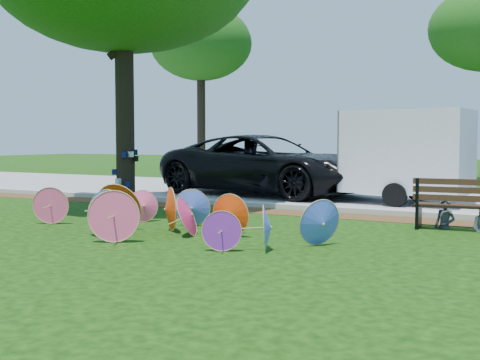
% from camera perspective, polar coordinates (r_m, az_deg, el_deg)
% --- Properties ---
extents(ground, '(90.00, 90.00, 0.00)m').
position_cam_1_polar(ground, '(10.00, -7.97, -5.75)').
color(ground, black).
rests_on(ground, ground).
extents(mulch_strip, '(90.00, 1.00, 0.01)m').
position_cam_1_polar(mulch_strip, '(13.86, 3.03, -3.01)').
color(mulch_strip, '#472D16').
rests_on(mulch_strip, ground).
extents(curb, '(90.00, 0.30, 0.12)m').
position_cam_1_polar(curb, '(14.49, 4.20, -2.50)').
color(curb, '#B7B5AD').
rests_on(curb, ground).
extents(street, '(90.00, 8.00, 0.01)m').
position_cam_1_polar(street, '(18.35, 9.44, -1.37)').
color(street, gray).
rests_on(street, ground).
extents(parasol_pile, '(6.25, 2.70, 0.91)m').
position_cam_1_polar(parasol_pile, '(10.58, -7.27, -3.07)').
color(parasol_pile, '#CC245C').
rests_on(parasol_pile, ground).
extents(black_van, '(6.82, 3.84, 1.80)m').
position_cam_1_polar(black_van, '(18.04, 2.44, 1.44)').
color(black_van, black).
rests_on(black_van, ground).
extents(cargo_trailer, '(3.16, 2.17, 2.70)m').
position_cam_1_polar(cargo_trailer, '(16.08, 15.62, 2.61)').
color(cargo_trailer, silver).
rests_on(cargo_trailer, ground).
extents(park_bench, '(1.86, 0.82, 0.94)m').
position_cam_1_polar(park_bench, '(11.77, 20.53, -2.19)').
color(park_bench, black).
rests_on(park_bench, ground).
extents(person_left, '(0.46, 0.37, 1.08)m').
position_cam_1_polar(person_left, '(11.86, 18.89, -1.77)').
color(person_left, '#38404C').
rests_on(person_left, ground).
extents(bg_trees, '(23.20, 6.45, 7.40)m').
position_cam_1_polar(bg_trees, '(23.82, 19.09, 13.58)').
color(bg_trees, black).
rests_on(bg_trees, ground).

